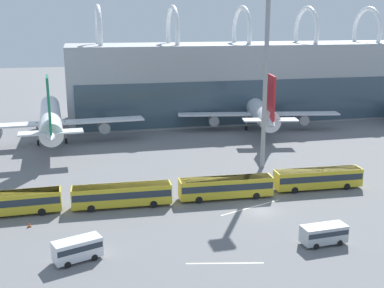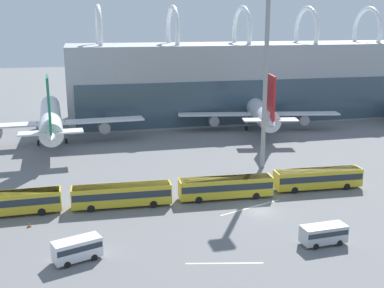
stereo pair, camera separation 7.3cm
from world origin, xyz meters
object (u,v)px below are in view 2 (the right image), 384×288
object	(u,v)px
airliner_at_gate_far	(258,110)
shuttle_bus_1	(122,194)
service_van_crossing	(324,233)
shuttle_bus_3	(318,177)
shuttle_bus_0	(8,202)
traffic_cone_0	(29,224)
service_van_foreground	(77,248)
floodlight_mast	(266,67)
airliner_at_gate_near	(51,119)
shuttle_bus_2	(226,186)

from	to	relation	value
airliner_at_gate_far	shuttle_bus_1	world-z (taller)	airliner_at_gate_far
service_van_crossing	shuttle_bus_3	bearing A→B (deg)	-119.02
shuttle_bus_0	traffic_cone_0	xyz separation A→B (m)	(2.86, -4.53, -1.47)
shuttle_bus_3	service_van_foreground	size ratio (longest dim) A/B	2.49
service_van_crossing	floodlight_mast	size ratio (longest dim) A/B	0.18
floodlight_mast	traffic_cone_0	size ratio (longest dim) A/B	42.80
airliner_at_gate_near	traffic_cone_0	size ratio (longest dim) A/B	57.37
airliner_at_gate_far	service_van_foreground	world-z (taller)	airliner_at_gate_far
airliner_at_gate_far	shuttle_bus_2	distance (m)	45.85
service_van_foreground	airliner_at_gate_far	bearing A→B (deg)	33.74
traffic_cone_0	airliner_at_gate_near	bearing A→B (deg)	88.54
shuttle_bus_3	service_van_foreground	bearing A→B (deg)	-155.22
shuttle_bus_1	shuttle_bus_3	size ratio (longest dim) A/B	1.00
airliner_at_gate_near	shuttle_bus_1	size ratio (longest dim) A/B	2.93
shuttle_bus_1	traffic_cone_0	world-z (taller)	shuttle_bus_1
shuttle_bus_3	airliner_at_gate_far	bearing A→B (deg)	84.03
airliner_at_gate_near	service_van_foreground	bearing A→B (deg)	-177.73
airliner_at_gate_near	shuttle_bus_2	xyz separation A→B (m)	(25.32, -38.34, -3.38)
shuttle_bus_1	floodlight_mast	bearing A→B (deg)	29.37
shuttle_bus_0	service_van_crossing	distance (m)	39.57
shuttle_bus_3	traffic_cone_0	distance (m)	41.28
shuttle_bus_1	service_van_foreground	xyz separation A→B (m)	(-6.03, -14.16, -0.40)
shuttle_bus_3	service_van_foreground	xyz separation A→B (m)	(-35.28, -14.51, -0.40)
shuttle_bus_3	shuttle_bus_2	bearing A→B (deg)	-175.19
airliner_at_gate_far	shuttle_bus_2	size ratio (longest dim) A/B	2.74
airliner_at_gate_far	shuttle_bus_1	distance (m)	53.81
shuttle_bus_2	shuttle_bus_0	bearing A→B (deg)	-178.55
airliner_at_gate_far	shuttle_bus_2	bearing A→B (deg)	164.06
airliner_at_gate_near	service_van_crossing	size ratio (longest dim) A/B	7.44
service_van_foreground	service_van_crossing	size ratio (longest dim) A/B	1.02
airliner_at_gate_far	shuttle_bus_2	xyz separation A→B (m)	(-20.57, -40.88, -2.80)
shuttle_bus_2	service_van_foreground	bearing A→B (deg)	-143.20
airliner_at_gate_near	shuttle_bus_2	bearing A→B (deg)	-149.39
shuttle_bus_3	service_van_foreground	distance (m)	38.15
shuttle_bus_3	service_van_crossing	world-z (taller)	shuttle_bus_3
airliner_at_gate_far	shuttle_bus_1	bearing A→B (deg)	149.85
service_van_crossing	floodlight_mast	xyz separation A→B (m)	(4.27, 29.47, 15.94)
airliner_at_gate_near	airliner_at_gate_far	bearing A→B (deg)	-89.67
service_van_crossing	traffic_cone_0	size ratio (longest dim) A/B	7.71
airliner_at_gate_far	service_van_foreground	bearing A→B (deg)	153.80
airliner_at_gate_far	shuttle_bus_0	size ratio (longest dim) A/B	2.76
airliner_at_gate_near	traffic_cone_0	world-z (taller)	airliner_at_gate_near
airliner_at_gate_near	floodlight_mast	xyz separation A→B (m)	(36.01, -25.27, 12.07)
shuttle_bus_0	service_van_crossing	world-z (taller)	shuttle_bus_0
airliner_at_gate_far	traffic_cone_0	distance (m)	64.97
traffic_cone_0	shuttle_bus_1	bearing A→B (deg)	19.10
shuttle_bus_1	service_van_foreground	bearing A→B (deg)	-110.49
floodlight_mast	shuttle_bus_2	bearing A→B (deg)	-129.30
service_van_crossing	floodlight_mast	bearing A→B (deg)	-101.52
traffic_cone_0	shuttle_bus_3	bearing A→B (deg)	6.15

